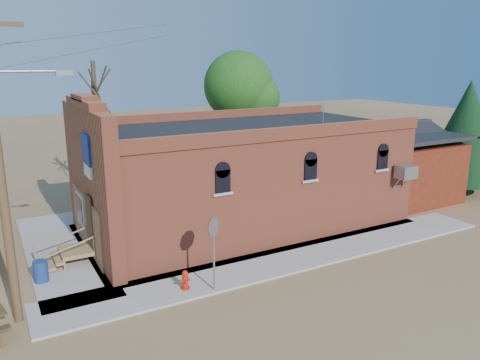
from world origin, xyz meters
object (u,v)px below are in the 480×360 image
utility_pole (1,163)px  trash_barrel (41,271)px  fire_hydrant (185,280)px  brick_bar (239,176)px  stop_sign (214,234)px

utility_pole → trash_barrel: 4.94m
utility_pole → fire_hydrant: size_ratio=13.52×
brick_bar → utility_pole: size_ratio=1.82×
utility_pole → stop_sign: utility_pole is taller
fire_hydrant → trash_barrel: 5.06m
fire_hydrant → stop_sign: 1.92m
utility_pole → trash_barrel: size_ratio=11.98×
utility_pole → brick_bar: bearing=23.7°
stop_sign → fire_hydrant: bearing=133.4°
fire_hydrant → trash_barrel: (-4.13, 2.92, 0.05)m
brick_bar → stop_sign: (-3.99, -5.49, -0.28)m
brick_bar → trash_barrel: bearing=-167.1°
brick_bar → trash_barrel: size_ratio=21.84×
fire_hydrant → stop_sign: size_ratio=0.26×
brick_bar → trash_barrel: (-8.94, -2.05, -1.88)m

